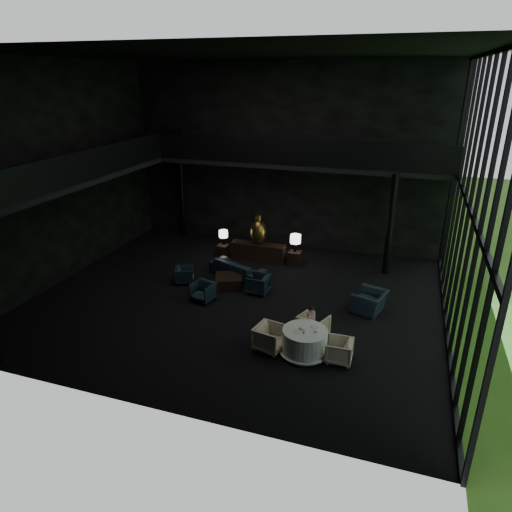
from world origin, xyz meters
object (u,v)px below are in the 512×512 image
(lounge_armchair_west, at_px, (185,275))
(dining_chair_east, at_px, (339,350))
(sofa, at_px, (237,265))
(bronze_urn, at_px, (258,232))
(lounge_armchair_south, at_px, (203,291))
(dining_table, at_px, (305,343))
(side_table_right, at_px, (295,258))
(dining_chair_north, at_px, (313,324))
(table_lamp_left, at_px, (223,234))
(dining_chair_west, at_px, (270,336))
(window_armchair, at_px, (370,298))
(coffee_table, at_px, (229,281))
(table_lamp_right, at_px, (295,240))
(lounge_armchair_east, at_px, (258,283))
(child, at_px, (311,315))
(side_table_left, at_px, (223,251))
(console, at_px, (258,252))

(lounge_armchair_west, bearing_deg, dining_chair_east, -138.84)
(sofa, bearing_deg, bronze_urn, -75.04)
(lounge_armchair_south, xyz_separation_m, dining_table, (4.10, -2.06, -0.03))
(side_table_right, relative_size, lounge_armchair_south, 0.79)
(side_table_right, height_order, dining_chair_north, dining_chair_north)
(table_lamp_left, relative_size, dining_chair_north, 0.78)
(dining_chair_west, bearing_deg, window_armchair, -26.63)
(lounge_armchair_west, distance_m, lounge_armchair_south, 1.72)
(window_armchair, height_order, coffee_table, window_armchair)
(table_lamp_right, xyz_separation_m, dining_chair_east, (2.85, -6.37, -0.75))
(coffee_table, xyz_separation_m, dining_table, (3.68, -3.39, 0.11))
(dining_chair_north, bearing_deg, window_armchair, -102.38)
(lounge_armchair_west, distance_m, coffee_table, 1.73)
(lounge_armchair_east, height_order, dining_chair_east, lounge_armchair_east)
(window_armchair, xyz_separation_m, dining_chair_east, (-0.51, -3.18, -0.16))
(bronze_urn, distance_m, table_lamp_right, 1.61)
(bronze_urn, height_order, child, bronze_urn)
(lounge_armchair_east, bearing_deg, child, 49.58)
(sofa, xyz_separation_m, window_armchair, (5.19, -1.24, -0.01))
(lounge_armchair_west, relative_size, dining_chair_east, 0.90)
(side_table_left, bearing_deg, table_lamp_right, 2.13)
(lounge_armchair_west, xyz_separation_m, dining_table, (5.40, -3.19, 0.02))
(side_table_left, xyz_separation_m, dining_table, (5.06, -6.19, 0.07))
(side_table_left, height_order, dining_table, dining_table)
(sofa, height_order, window_armchair, sofa)
(table_lamp_right, height_order, coffee_table, table_lamp_right)
(lounge_armchair_west, bearing_deg, table_lamp_right, -70.50)
(table_lamp_left, xyz_separation_m, lounge_armchair_west, (-0.34, -3.09, -0.66))
(dining_chair_west, distance_m, child, 1.47)
(side_table_left, xyz_separation_m, child, (5.02, -5.23, 0.47))
(dining_table, bearing_deg, lounge_armchair_east, 127.16)
(sofa, bearing_deg, lounge_armchair_south, 101.51)
(table_lamp_left, relative_size, sofa, 0.25)
(lounge_armchair_west, height_order, lounge_armchair_east, lounge_armchair_east)
(bronze_urn, xyz_separation_m, lounge_armchair_east, (0.98, -2.99, -0.90))
(console, xyz_separation_m, dining_chair_west, (2.46, -6.37, 0.06))
(coffee_table, xyz_separation_m, child, (3.64, -2.43, 0.51))
(lounge_armchair_south, bearing_deg, console, 93.80)
(window_armchair, bearing_deg, side_table_right, -117.66)
(side_table_left, height_order, coffee_table, side_table_left)
(side_table_left, bearing_deg, sofa, -53.28)
(side_table_left, relative_size, child, 0.90)
(console, distance_m, child, 6.31)
(coffee_table, bearing_deg, bronze_urn, 85.58)
(lounge_armchair_east, bearing_deg, lounge_armchair_south, -50.38)
(lounge_armchair_south, bearing_deg, dining_chair_east, -10.02)
(side_table_right, relative_size, dining_chair_east, 0.83)
(lounge_armchair_east, height_order, window_armchair, window_armchair)
(side_table_left, xyz_separation_m, dining_chair_north, (5.10, -5.21, 0.16))
(side_table_right, relative_size, coffee_table, 0.58)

